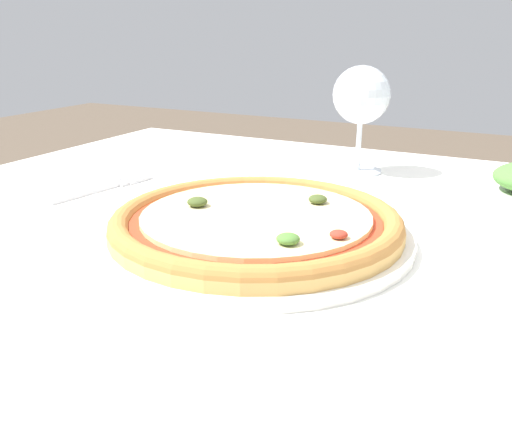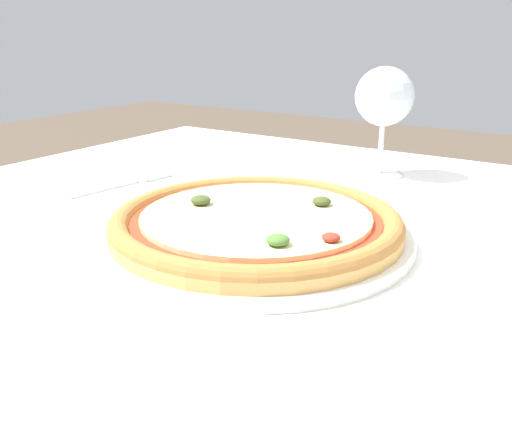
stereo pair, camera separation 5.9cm
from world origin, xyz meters
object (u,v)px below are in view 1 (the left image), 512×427
(dining_table, at_px, (315,333))
(fork, at_px, (105,187))
(pizza_plate, at_px, (256,225))
(wine_glass_far_left, at_px, (361,98))

(dining_table, relative_size, fork, 7.09)
(fork, bearing_deg, pizza_plate, -15.95)
(dining_table, bearing_deg, pizza_plate, 168.45)
(dining_table, distance_m, wine_glass_far_left, 0.41)
(pizza_plate, height_order, fork, pizza_plate)
(dining_table, bearing_deg, fork, 164.97)
(pizza_plate, distance_m, fork, 0.29)
(pizza_plate, height_order, wine_glass_far_left, wine_glass_far_left)
(dining_table, xyz_separation_m, pizza_plate, (-0.08, 0.02, 0.10))
(dining_table, height_order, fork, fork)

